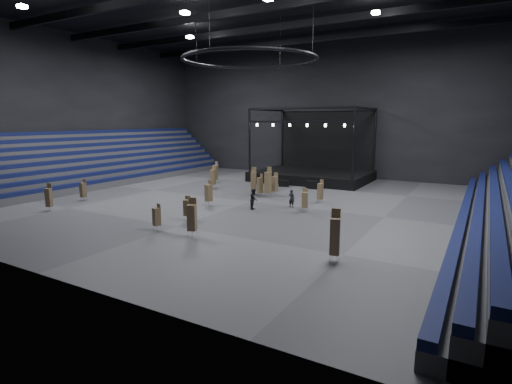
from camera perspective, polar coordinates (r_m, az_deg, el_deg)
The scene contains 30 objects.
floor at distance 38.10m, azimuth -0.83°, elevation -1.37°, with size 50.00×50.00×0.00m, color #4B4C4E.
ceiling at distance 38.73m, azimuth -0.91°, elevation 25.71°, with size 50.00×42.00×0.20m, color black.
wall_back at distance 56.41m, azimuth 10.37°, elevation 11.42°, with size 50.00×0.20×18.00m, color black.
wall_front at distance 22.14m, azimuth -30.73°, elevation 12.31°, with size 50.00×0.20×18.00m, color black.
wall_left at distance 54.56m, azimuth -24.47°, elevation 10.73°, with size 0.20×42.00×18.00m, color black.
bleachers_left at distance 53.22m, azimuth -22.59°, elevation 3.04°, with size 7.20×40.00×6.40m.
stage at distance 52.31m, azimuth 8.33°, elevation 3.30°, with size 14.00×10.00×9.20m.
truss_ring at distance 37.71m, azimuth -0.88°, elevation 18.37°, with size 12.30×12.30×5.15m.
roof_girders at distance 38.53m, azimuth -0.90°, elevation 24.56°, with size 49.00×30.35×0.70m.
floodlights at distance 35.11m, azimuth -4.60°, elevation 24.95°, with size 28.60×16.60×0.25m.
flight_case_left at distance 48.49m, azimuth -0.02°, elevation 1.56°, with size 1.06×0.53×0.70m, color black.
flight_case_mid at distance 46.79m, azimuth 4.00°, elevation 1.25°, with size 1.15×0.58×0.77m, color black.
flight_case_right at distance 45.58m, azimuth 8.04°, elevation 1.02°, with size 1.35×0.67×0.90m, color black.
chair_stack_0 at distance 40.45m, azimuth 0.58°, elevation 1.03°, with size 0.60×0.60×2.31m.
chair_stack_1 at distance 38.30m, azimuth -27.48°, elevation -0.63°, with size 0.58×0.58×2.36m.
chair_stack_2 at distance 37.81m, azimuth 9.18°, elevation 0.16°, with size 0.53×0.53×2.20m.
chair_stack_3 at distance 28.82m, azimuth -14.00°, elevation -3.37°, with size 0.58×0.58×1.91m.
chair_stack_4 at distance 41.04m, azimuth 2.69°, elevation 1.24°, with size 0.58×0.58×2.39m.
chair_stack_5 at distance 40.02m, azimuth 1.72°, elevation 1.44°, with size 0.63×0.63×3.07m.
chair_stack_6 at distance 41.37m, azimuth -0.35°, elevation 1.61°, with size 0.66×0.66×2.87m.
chair_stack_7 at distance 41.59m, azimuth -23.46°, elevation 0.33°, with size 0.51×0.51×2.11m.
chair_stack_8 at distance 49.80m, azimuth -5.78°, elevation 2.88°, with size 0.53×0.53×2.64m.
chair_stack_9 at distance 26.70m, azimuth -9.14°, elevation -3.52°, with size 0.70×0.70×2.63m.
chair_stack_10 at distance 45.61m, azimuth -6.13°, elevation 2.20°, with size 0.58×0.58×2.55m.
chair_stack_11 at distance 31.27m, azimuth -9.82°, elevation -2.16°, with size 0.55×0.55×1.91m.
chair_stack_12 at distance 22.16m, azimuth 11.21°, elevation -6.11°, with size 0.62×0.62×2.96m.
chair_stack_13 at distance 36.21m, azimuth -6.77°, elevation -0.07°, with size 0.64×0.64×2.31m.
chair_stack_14 at distance 33.80m, azimuth 6.99°, elevation -1.06°, with size 0.60×0.60×2.02m.
man_center at distance 35.62m, azimuth 5.11°, elevation -0.92°, with size 0.58×0.38×1.60m, color black.
crew_member at distance 34.64m, azimuth -0.31°, elevation -1.03°, with size 0.87×0.68×1.80m, color black.
Camera 1 is at (19.14, -32.05, 7.65)m, focal length 28.00 mm.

